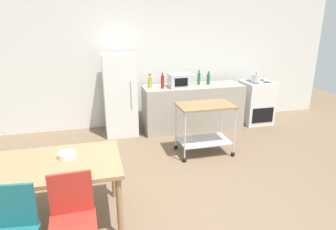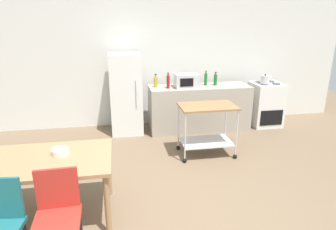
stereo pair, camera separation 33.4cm
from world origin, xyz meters
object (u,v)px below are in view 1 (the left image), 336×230
object	(u,v)px
bottle_hot_sauce	(163,82)
bottle_soy_sauce	(199,79)
microwave	(181,80)
bottle_wine	(208,79)
kitchen_cart	(205,121)
kettle	(256,78)
refrigerator	(120,95)
dining_table	(47,171)
stove_oven	(256,102)
chair_red	(73,217)
fruit_bowl	(67,155)
bottle_sparkling_water	(150,82)

from	to	relation	value
bottle_hot_sauce	bottle_soy_sauce	distance (m)	0.80
microwave	bottle_wine	size ratio (longest dim) A/B	1.74
kitchen_cart	kettle	bearing A→B (deg)	35.43
refrigerator	bottle_hot_sauce	size ratio (longest dim) A/B	5.19
dining_table	kitchen_cart	distance (m)	2.63
bottle_soy_sauce	dining_table	bearing A→B (deg)	-135.42
dining_table	stove_oven	bearing A→B (deg)	32.73
microwave	kettle	distance (m)	1.61
chair_red	fruit_bowl	size ratio (longest dim) A/B	4.71
bottle_sparkling_water	fruit_bowl	distance (m)	2.84
refrigerator	bottle_wine	distance (m)	1.79
chair_red	stove_oven	xyz separation A→B (m)	(3.65, 3.16, -0.07)
dining_table	refrigerator	size ratio (longest dim) A/B	0.97
bottle_hot_sauce	bottle_soy_sauce	bearing A→B (deg)	10.59
bottle_sparkling_water	kitchen_cart	bearing A→B (deg)	-61.43
kitchen_cart	fruit_bowl	size ratio (longest dim) A/B	4.81
refrigerator	bottle_soy_sauce	size ratio (longest dim) A/B	5.35
microwave	kettle	bearing A→B (deg)	-1.05
stove_oven	bottle_wine	xyz separation A→B (m)	(-1.13, 0.01, 0.56)
chair_red	bottle_sparkling_water	world-z (taller)	bottle_sparkling_water
chair_red	kitchen_cart	world-z (taller)	chair_red
dining_table	bottle_hot_sauce	size ratio (longest dim) A/B	5.03
bottle_soy_sauce	fruit_bowl	bearing A→B (deg)	-134.21
refrigerator	kettle	xyz separation A→B (m)	(2.78, -0.18, 0.23)
chair_red	kitchen_cart	xyz separation A→B (m)	(2.00, 1.97, 0.05)
bottle_hot_sauce	microwave	xyz separation A→B (m)	(0.37, 0.03, 0.00)
stove_oven	bottle_sparkling_water	world-z (taller)	bottle_sparkling_water
stove_oven	fruit_bowl	size ratio (longest dim) A/B	4.86
bottle_wine	fruit_bowl	world-z (taller)	bottle_wine
chair_red	refrigerator	bearing A→B (deg)	75.04
kitchen_cart	bottle_soy_sauce	distance (m)	1.36
stove_oven	bottle_hot_sauce	xyz separation A→B (m)	(-2.10, -0.10, 0.58)
dining_table	kettle	world-z (taller)	kettle
stove_oven	refrigerator	distance (m)	2.92
refrigerator	bottle_sparkling_water	distance (m)	0.62
chair_red	bottle_sparkling_water	size ratio (longest dim) A/B	3.43
stove_oven	bottle_hot_sauce	size ratio (longest dim) A/B	3.08
stove_oven	refrigerator	world-z (taller)	refrigerator
dining_table	bottle_hot_sauce	bearing A→B (deg)	53.09
refrigerator	bottle_soy_sauce	xyz separation A→B (m)	(1.58, -0.03, 0.25)
bottle_wine	kettle	size ratio (longest dim) A/B	1.10
stove_oven	microwave	xyz separation A→B (m)	(-1.73, -0.07, 0.58)
refrigerator	kitchen_cart	size ratio (longest dim) A/B	1.70
dining_table	chair_red	distance (m)	0.71
bottle_wine	kettle	distance (m)	1.01
chair_red	kettle	xyz separation A→B (m)	(3.53, 3.06, 0.48)
chair_red	bottle_wine	world-z (taller)	bottle_wine
bottle_sparkling_water	bottle_soy_sauce	size ratio (longest dim) A/B	0.90
microwave	bottle_wine	distance (m)	0.61
chair_red	microwave	world-z (taller)	microwave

